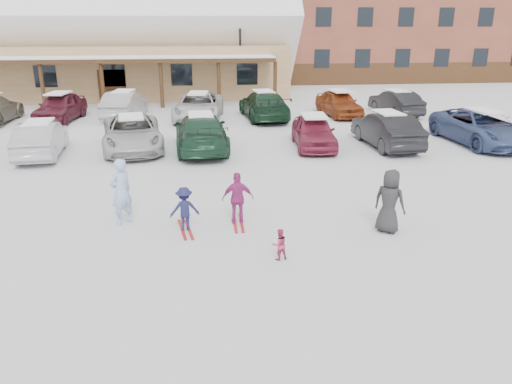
{
  "coord_description": "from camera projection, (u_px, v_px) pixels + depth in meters",
  "views": [
    {
      "loc": [
        -0.99,
        -11.37,
        5.31
      ],
      "look_at": [
        0.3,
        1.0,
        1.0
      ],
      "focal_mm": 35.0,
      "sensor_mm": 36.0,
      "label": 1
    }
  ],
  "objects": [
    {
      "name": "parked_car_5",
      "position": [
        387.0,
        130.0,
        21.76
      ],
      "size": [
        1.9,
        4.69,
        1.51
      ],
      "primitive_type": "imported",
      "rotation": [
        0.0,
        0.0,
        3.21
      ],
      "color": "black",
      "rests_on": "ground"
    },
    {
      "name": "skis_child_magenta",
      "position": [
        238.0,
        223.0,
        13.73
      ],
      "size": [
        0.21,
        1.4,
        0.03
      ],
      "primitive_type": "cube",
      "rotation": [
        0.0,
        0.0,
        3.14
      ],
      "color": "#A81C18",
      "rests_on": "ground"
    },
    {
      "name": "parked_car_2",
      "position": [
        132.0,
        133.0,
        21.28
      ],
      "size": [
        3.14,
        5.49,
        1.44
      ],
      "primitive_type": "imported",
      "rotation": [
        0.0,
        0.0,
        0.15
      ],
      "color": "#B8B8B8",
      "rests_on": "ground"
    },
    {
      "name": "child_navy",
      "position": [
        185.0,
        209.0,
        13.09
      ],
      "size": [
        0.84,
        0.57,
        1.2
      ],
      "primitive_type": "imported",
      "rotation": [
        0.0,
        0.0,
        3.31
      ],
      "color": "#191A42",
      "rests_on": "ground"
    },
    {
      "name": "parked_car_11",
      "position": [
        264.0,
        105.0,
        27.93
      ],
      "size": [
        2.64,
        5.5,
        1.54
      ],
      "primitive_type": "imported",
      "rotation": [
        0.0,
        0.0,
        3.23
      ],
      "color": "#14301E",
      "rests_on": "ground"
    },
    {
      "name": "lamp_post",
      "position": [
        240.0,
        48.0,
        34.11
      ],
      "size": [
        0.5,
        0.25,
        6.14
      ],
      "color": "black",
      "rests_on": "ground"
    },
    {
      "name": "parked_car_13",
      "position": [
        396.0,
        103.0,
        29.2
      ],
      "size": [
        2.08,
        4.43,
        1.4
      ],
      "primitive_type": "imported",
      "rotation": [
        0.0,
        0.0,
        3.29
      ],
      "color": "black",
      "rests_on": "ground"
    },
    {
      "name": "parked_car_4",
      "position": [
        314.0,
        132.0,
        21.66
      ],
      "size": [
        1.92,
        4.22,
        1.4
      ],
      "primitive_type": "imported",
      "rotation": [
        0.0,
        0.0,
        -0.07
      ],
      "color": "maroon",
      "rests_on": "ground"
    },
    {
      "name": "day_lodge",
      "position": [
        92.0,
        39.0,
        36.61
      ],
      "size": [
        29.12,
        12.5,
        10.38
      ],
      "color": "tan",
      "rests_on": "ground"
    },
    {
      "name": "conifer_3",
      "position": [
        267.0,
        21.0,
        52.78
      ],
      "size": [
        3.96,
        3.96,
        9.18
      ],
      "color": "black",
      "rests_on": "ground"
    },
    {
      "name": "child_magenta",
      "position": [
        238.0,
        198.0,
        13.49
      ],
      "size": [
        0.85,
        0.36,
        1.46
      ],
      "primitive_type": "imported",
      "rotation": [
        0.0,
        0.0,
        3.14
      ],
      "color": "#A12A72",
      "rests_on": "ground"
    },
    {
      "name": "parked_car_12",
      "position": [
        339.0,
        103.0,
        28.81
      ],
      "size": [
        2.21,
        4.45,
        1.46
      ],
      "primitive_type": "imported",
      "rotation": [
        0.0,
        0.0,
        0.12
      ],
      "color": "#8D3A17",
      "rests_on": "ground"
    },
    {
      "name": "toddler_red",
      "position": [
        279.0,
        244.0,
        11.55
      ],
      "size": [
        0.44,
        0.38,
        0.76
      ],
      "primitive_type": "imported",
      "rotation": [
        0.0,
        0.0,
        3.43
      ],
      "color": "#AD3258",
      "rests_on": "ground"
    },
    {
      "name": "conifer_4",
      "position": [
        508.0,
        8.0,
        56.94
      ],
      "size": [
        5.06,
        5.06,
        11.73
      ],
      "color": "black",
      "rests_on": "ground"
    },
    {
      "name": "parked_car_8",
      "position": [
        60.0,
        107.0,
        27.35
      ],
      "size": [
        2.35,
        4.68,
        1.53
      ],
      "primitive_type": "imported",
      "rotation": [
        0.0,
        0.0,
        -0.12
      ],
      "color": "maroon",
      "rests_on": "ground"
    },
    {
      "name": "adult_skier",
      "position": [
        121.0,
        192.0,
        13.42
      ],
      "size": [
        0.79,
        0.78,
        1.84
      ],
      "primitive_type": "imported",
      "rotation": [
        0.0,
        0.0,
        3.91
      ],
      "color": "#9FB8E4",
      "rests_on": "ground"
    },
    {
      "name": "parked_car_3",
      "position": [
        201.0,
        132.0,
        21.2
      ],
      "size": [
        2.41,
        5.4,
        1.54
      ],
      "primitive_type": "imported",
      "rotation": [
        0.0,
        0.0,
        3.19
      ],
      "color": "#1C3F2A",
      "rests_on": "ground"
    },
    {
      "name": "parked_car_1",
      "position": [
        41.0,
        139.0,
        20.25
      ],
      "size": [
        1.94,
        4.44,
        1.42
      ],
      "primitive_type": "imported",
      "rotation": [
        0.0,
        0.0,
        3.24
      ],
      "color": "#A8A9AD",
      "rests_on": "ground"
    },
    {
      "name": "ground",
      "position": [
        248.0,
        243.0,
        12.52
      ],
      "size": [
        160.0,
        160.0,
        0.0
      ],
      "primitive_type": "plane",
      "color": "silver",
      "rests_on": "ground"
    },
    {
      "name": "skis_child_navy",
      "position": [
        186.0,
        229.0,
        13.28
      ],
      "size": [
        0.43,
        1.41,
        0.03
      ],
      "primitive_type": "cube",
      "rotation": [
        0.0,
        0.0,
        3.31
      ],
      "color": "#A81C18",
      "rests_on": "ground"
    },
    {
      "name": "parked_car_10",
      "position": [
        199.0,
        106.0,
        27.63
      ],
      "size": [
        3.02,
        5.59,
        1.49
      ],
      "primitive_type": "imported",
      "rotation": [
        0.0,
        0.0,
        -0.1
      ],
      "color": "silver",
      "rests_on": "ground"
    },
    {
      "name": "bystander_dark",
      "position": [
        390.0,
        201.0,
        12.92
      ],
      "size": [
        0.98,
        0.96,
        1.7
      ],
      "primitive_type": "imported",
      "rotation": [
        0.0,
        0.0,
        2.4
      ],
      "color": "#28282A",
      "rests_on": "ground"
    },
    {
      "name": "parked_car_6",
      "position": [
        481.0,
        127.0,
        22.25
      ],
      "size": [
        2.9,
        5.61,
        1.51
      ],
      "primitive_type": "imported",
      "rotation": [
        0.0,
        0.0,
        0.07
      ],
      "color": "#374873",
      "rests_on": "ground"
    },
    {
      "name": "parked_car_9",
      "position": [
        124.0,
        105.0,
        28.17
      ],
      "size": [
        2.15,
        4.77,
        1.52
      ],
      "primitive_type": "imported",
      "rotation": [
        0.0,
        0.0,
        3.02
      ],
      "color": "#9C9A9F",
      "rests_on": "ground"
    }
  ]
}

